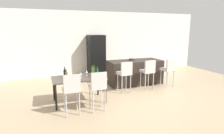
# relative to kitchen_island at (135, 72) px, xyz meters

# --- Properties ---
(ground_plane) EXTENTS (10.00, 10.00, 0.00)m
(ground_plane) POSITION_rel_kitchen_island_xyz_m (-0.41, -0.77, -0.46)
(ground_plane) COLOR tan
(back_wall) EXTENTS (10.00, 0.12, 2.90)m
(back_wall) POSITION_rel_kitchen_island_xyz_m (-0.41, 2.31, 0.99)
(back_wall) COLOR silver
(back_wall) RESTS_ON ground_plane
(kitchen_island) EXTENTS (2.06, 0.87, 0.92)m
(kitchen_island) POSITION_rel_kitchen_island_xyz_m (0.00, 0.00, 0.00)
(kitchen_island) COLOR black
(kitchen_island) RESTS_ON ground_plane
(bar_chair_left) EXTENTS (0.42, 0.42, 1.05)m
(bar_chair_left) POSITION_rel_kitchen_island_xyz_m (-0.80, -0.82, 0.24)
(bar_chair_left) COLOR beige
(bar_chair_left) RESTS_ON ground_plane
(bar_chair_middle) EXTENTS (0.41, 0.41, 1.05)m
(bar_chair_middle) POSITION_rel_kitchen_island_xyz_m (0.09, -0.82, 0.24)
(bar_chair_middle) COLOR beige
(bar_chair_middle) RESTS_ON ground_plane
(bar_chair_right) EXTENTS (0.43, 0.43, 1.05)m
(bar_chair_right) POSITION_rel_kitchen_island_xyz_m (0.95, -0.82, 0.24)
(bar_chair_right) COLOR beige
(bar_chair_right) RESTS_ON ground_plane
(dining_table) EXTENTS (1.48, 0.88, 0.74)m
(dining_table) POSITION_rel_kitchen_island_xyz_m (-2.40, -1.12, 0.22)
(dining_table) COLOR #4C4238
(dining_table) RESTS_ON ground_plane
(dining_chair_near) EXTENTS (0.41, 0.41, 1.05)m
(dining_chair_near) POSITION_rel_kitchen_island_xyz_m (-2.73, -1.92, 0.24)
(dining_chair_near) COLOR beige
(dining_chair_near) RESTS_ON ground_plane
(dining_chair_far) EXTENTS (0.40, 0.40, 1.05)m
(dining_chair_far) POSITION_rel_kitchen_island_xyz_m (-2.06, -1.92, 0.24)
(dining_chair_far) COLOR beige
(dining_chair_far) RESTS_ON ground_plane
(wine_bottle_left) EXTENTS (0.07, 0.07, 0.33)m
(wine_bottle_left) POSITION_rel_kitchen_island_xyz_m (-1.91, -1.34, 0.41)
(wine_bottle_left) COLOR #194723
(wine_bottle_left) RESTS_ON dining_table
(wine_bottle_inner) EXTENTS (0.08, 0.08, 0.30)m
(wine_bottle_inner) POSITION_rel_kitchen_island_xyz_m (-2.76, -1.27, 0.40)
(wine_bottle_inner) COLOR brown
(wine_bottle_inner) RESTS_ON dining_table
(wine_bottle_near) EXTENTS (0.06, 0.06, 0.30)m
(wine_bottle_near) POSITION_rel_kitchen_island_xyz_m (-1.97, -1.05, 0.40)
(wine_bottle_near) COLOR brown
(wine_bottle_near) RESTS_ON dining_table
(wine_bottle_corner) EXTENTS (0.08, 0.08, 0.30)m
(wine_bottle_corner) POSITION_rel_kitchen_island_xyz_m (-2.76, -0.93, 0.39)
(wine_bottle_corner) COLOR black
(wine_bottle_corner) RESTS_ON dining_table
(wine_bottle_right) EXTENTS (0.06, 0.06, 0.30)m
(wine_bottle_right) POSITION_rel_kitchen_island_xyz_m (-1.88, -0.91, 0.40)
(wine_bottle_right) COLOR #194723
(wine_bottle_right) RESTS_ON dining_table
(wine_glass_middle) EXTENTS (0.07, 0.07, 0.17)m
(wine_glass_middle) POSITION_rel_kitchen_island_xyz_m (-2.57, -1.48, 0.40)
(wine_glass_middle) COLOR silver
(wine_glass_middle) RESTS_ON dining_table
(wine_glass_far) EXTENTS (0.07, 0.07, 0.17)m
(wine_glass_far) POSITION_rel_kitchen_island_xyz_m (-2.35, -1.21, 0.40)
(wine_glass_far) COLOR silver
(wine_glass_far) RESTS_ON dining_table
(wine_glass_end) EXTENTS (0.07, 0.07, 0.17)m
(wine_glass_end) POSITION_rel_kitchen_island_xyz_m (-2.13, -1.00, 0.40)
(wine_glass_end) COLOR silver
(wine_glass_end) RESTS_ON dining_table
(refrigerator) EXTENTS (0.72, 0.68, 1.84)m
(refrigerator) POSITION_rel_kitchen_island_xyz_m (-1.01, 1.87, 0.46)
(refrigerator) COLOR black
(refrigerator) RESTS_ON ground_plane
(fruit_bowl) EXTENTS (0.22, 0.22, 0.07)m
(fruit_bowl) POSITION_rel_kitchen_island_xyz_m (-0.11, 0.07, 0.50)
(fruit_bowl) COLOR #333338
(fruit_bowl) RESTS_ON kitchen_island
(potted_plant) EXTENTS (0.35, 0.35, 0.55)m
(potted_plant) POSITION_rel_kitchen_island_xyz_m (1.59, 1.86, -0.14)
(potted_plant) COLOR #996B4C
(potted_plant) RESTS_ON ground_plane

